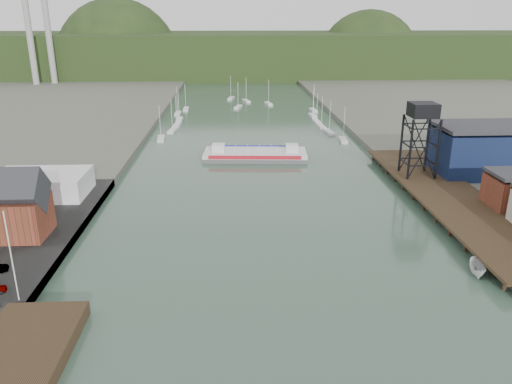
{
  "coord_description": "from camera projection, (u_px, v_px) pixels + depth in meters",
  "views": [
    {
      "loc": [
        -5.81,
        -46.18,
        35.15
      ],
      "look_at": [
        -1.47,
        42.83,
        4.0
      ],
      "focal_mm": 35.0,
      "sensor_mm": 36.0,
      "label": 1
    }
  ],
  "objects": [
    {
      "name": "east_pier",
      "position": [
        449.0,
        195.0,
        98.92
      ],
      "size": [
        14.0,
        70.0,
        2.45
      ],
      "color": "black",
      "rests_on": "ground"
    },
    {
      "name": "marina_sailboats",
      "position": [
        248.0,
        117.0,
        185.85
      ],
      "size": [
        57.71,
        92.65,
        0.9
      ],
      "color": "silver",
      "rests_on": "ground"
    },
    {
      "name": "distant_hills",
      "position": [
        234.0,
        57.0,
        335.94
      ],
      "size": [
        500.0,
        120.0,
        80.0
      ],
      "color": "#1E2F15",
      "rests_on": "ground"
    },
    {
      "name": "chain_ferry",
      "position": [
        255.0,
        154.0,
        131.64
      ],
      "size": [
        27.53,
        12.57,
        3.87
      ],
      "rotation": [
        0.0,
        0.0,
        -0.07
      ],
      "color": "#545457",
      "rests_on": "ground"
    },
    {
      "name": "ground",
      "position": [
        288.0,
        353.0,
        55.41
      ],
      "size": [
        600.0,
        600.0,
        0.0
      ],
      "primitive_type": "plane",
      "color": "#314C3C",
      "rests_on": "ground"
    },
    {
      "name": "blue_shed",
      "position": [
        481.0,
        150.0,
        111.95
      ],
      "size": [
        20.5,
        14.5,
        11.3
      ],
      "color": "black",
      "rests_on": "east_land"
    },
    {
      "name": "motorboat",
      "position": [
        477.0,
        269.0,
        71.69
      ],
      "size": [
        3.58,
        5.73,
        2.07
      ],
      "primitive_type": "imported",
      "rotation": [
        0.0,
        0.0,
        -0.31
      ],
      "color": "silver",
      "rests_on": "ground"
    },
    {
      "name": "lift_tower",
      "position": [
        423.0,
        115.0,
        106.54
      ],
      "size": [
        6.5,
        6.5,
        16.0
      ],
      "color": "black",
      "rests_on": "east_pier"
    },
    {
      "name": "smokestacks",
      "position": [
        38.0,
        28.0,
        259.85
      ],
      "size": [
        11.2,
        8.2,
        60.0
      ],
      "color": "#9A9A95",
      "rests_on": "ground"
    },
    {
      "name": "west_stage",
      "position": [
        21.0,
        354.0,
        53.78
      ],
      "size": [
        10.0,
        18.0,
        1.8
      ],
      "primitive_type": "cube",
      "color": "black",
      "rests_on": "ground"
    },
    {
      "name": "white_shed",
      "position": [
        41.0,
        184.0,
        99.26
      ],
      "size": [
        18.0,
        12.0,
        4.5
      ],
      "primitive_type": "cube",
      "color": "silver",
      "rests_on": "west_quay"
    },
    {
      "name": "flagpole",
      "position": [
        11.0,
        257.0,
        60.81
      ],
      "size": [
        0.16,
        0.16,
        12.0
      ],
      "primitive_type": "cylinder",
      "color": "silver",
      "rests_on": "west_quay"
    },
    {
      "name": "harbor_building",
      "position": [
        7.0,
        210.0,
        79.76
      ],
      "size": [
        12.2,
        8.2,
        8.9
      ],
      "color": "#5D2D1A",
      "rests_on": "west_quay"
    }
  ]
}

